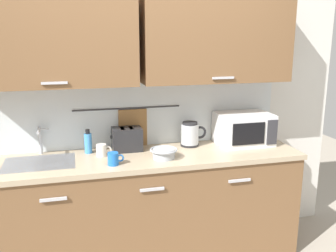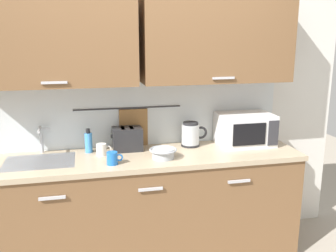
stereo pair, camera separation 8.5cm
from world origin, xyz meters
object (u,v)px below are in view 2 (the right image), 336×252
at_px(toaster, 127,139).
at_px(mug_by_kettle, 113,158).
at_px(mixing_bowl, 163,153).
at_px(electric_kettle, 191,134).
at_px(mug_near_sink, 102,150).
at_px(microwave, 245,129).
at_px(dish_soap_bottle, 89,142).

relative_size(toaster, mug_by_kettle, 2.13).
bearing_deg(mug_by_kettle, mixing_bowl, 8.17).
distance_m(mixing_bowl, toaster, 0.37).
relative_size(electric_kettle, mug_by_kettle, 1.89).
xyz_separation_m(electric_kettle, mug_near_sink, (-0.76, -0.10, -0.05)).
relative_size(microwave, dish_soap_bottle, 2.35).
distance_m(microwave, mug_by_kettle, 1.20).
height_order(mug_near_sink, mixing_bowl, mug_near_sink).
xyz_separation_m(mixing_bowl, toaster, (-0.24, 0.28, 0.05)).
distance_m(dish_soap_bottle, toaster, 0.31).
xyz_separation_m(dish_soap_bottle, toaster, (0.31, -0.01, 0.01)).
height_order(electric_kettle, toaster, electric_kettle).
bearing_deg(mug_near_sink, mug_by_kettle, -74.32).
height_order(mixing_bowl, mug_by_kettle, mug_by_kettle).
xyz_separation_m(microwave, toaster, (-1.01, 0.06, -0.04)).
bearing_deg(mixing_bowl, electric_kettle, 42.46).
height_order(mixing_bowl, toaster, toaster).
distance_m(mug_near_sink, mixing_bowl, 0.49).
height_order(microwave, dish_soap_bottle, microwave).
bearing_deg(mug_by_kettle, microwave, 13.29).
relative_size(mixing_bowl, mug_by_kettle, 1.78).
bearing_deg(microwave, dish_soap_bottle, 177.11).
relative_size(mug_near_sink, toaster, 0.47).
relative_size(dish_soap_bottle, toaster, 0.77).
relative_size(electric_kettle, toaster, 0.89).
xyz_separation_m(microwave, mug_near_sink, (-1.23, -0.04, -0.09)).
bearing_deg(dish_soap_bottle, mug_near_sink, -47.75).
height_order(dish_soap_bottle, mug_by_kettle, dish_soap_bottle).
bearing_deg(dish_soap_bottle, microwave, -2.89).
distance_m(microwave, mug_near_sink, 1.23).
bearing_deg(mug_near_sink, microwave, 1.93).
bearing_deg(microwave, mixing_bowl, -164.18).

